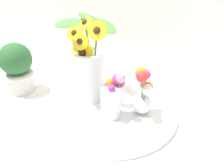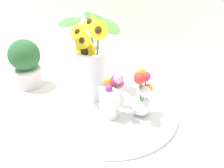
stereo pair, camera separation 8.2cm
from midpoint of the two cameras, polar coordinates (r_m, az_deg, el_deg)
The scene contains 6 objects.
ground_plane at distance 0.83m, azimuth -3.86°, elevation -10.32°, with size 6.00×6.00×0.00m, color silver.
serving_tray at distance 0.88m, azimuth -2.68°, elevation -6.73°, with size 0.51×0.51×0.02m.
mason_jar_sunflowers at distance 0.89m, azimuth -8.56°, elevation 4.09°, with size 0.21×0.28×0.36m.
vase_small_center at distance 0.79m, azimuth -3.10°, elevation -3.48°, with size 0.10×0.09×0.18m.
vase_bulb_right at distance 0.80m, azimuth 5.16°, elevation -2.89°, with size 0.08×0.10×0.19m.
potted_plant at distance 1.08m, azimuth -25.58°, elevation 3.97°, with size 0.14×0.14×0.23m.
Camera 1 is at (0.24, -0.60, 0.52)m, focal length 35.00 mm.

